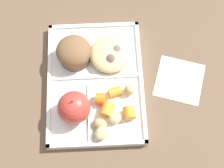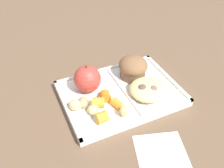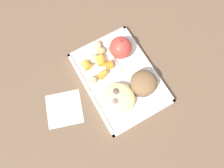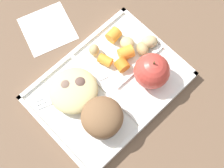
{
  "view_description": "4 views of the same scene",
  "coord_description": "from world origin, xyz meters",
  "px_view_note": "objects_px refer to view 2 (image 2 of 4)",
  "views": [
    {
      "loc": [
        -0.34,
        -0.02,
        0.8
      ],
      "look_at": [
        -0.01,
        -0.04,
        0.03
      ],
      "focal_mm": 57.21,
      "sensor_mm": 36.0,
      "label": 1
    },
    {
      "loc": [
        -0.23,
        -0.44,
        0.47
      ],
      "look_at": [
        -0.03,
        0.0,
        0.05
      ],
      "focal_mm": 39.55,
      "sensor_mm": 36.0,
      "label": 2
    },
    {
      "loc": [
        0.19,
        -0.14,
        0.66
      ],
      "look_at": [
        0.02,
        -0.04,
        0.05
      ],
      "focal_mm": 33.13,
      "sensor_mm": 36.0,
      "label": 3
    },
    {
      "loc": [
        0.17,
        0.18,
        0.69
      ],
      "look_at": [
        -0.0,
        0.01,
        0.03
      ],
      "focal_mm": 54.49,
      "sensor_mm": 36.0,
      "label": 4
    }
  ],
  "objects_px": {
    "bran_muffin": "(133,67)",
    "plastic_fork": "(153,95)",
    "green_apple": "(87,79)",
    "lunch_tray": "(120,94)"
  },
  "relations": [
    {
      "from": "green_apple",
      "to": "lunch_tray",
      "type": "bearing_deg",
      "value": -32.1
    },
    {
      "from": "lunch_tray",
      "to": "green_apple",
      "type": "bearing_deg",
      "value": 147.9
    },
    {
      "from": "bran_muffin",
      "to": "plastic_fork",
      "type": "distance_m",
      "value": 0.1
    },
    {
      "from": "bran_muffin",
      "to": "plastic_fork",
      "type": "relative_size",
      "value": 0.54
    },
    {
      "from": "green_apple",
      "to": "plastic_fork",
      "type": "relative_size",
      "value": 0.53
    },
    {
      "from": "plastic_fork",
      "to": "green_apple",
      "type": "bearing_deg",
      "value": 146.89
    },
    {
      "from": "lunch_tray",
      "to": "green_apple",
      "type": "relative_size",
      "value": 3.85
    },
    {
      "from": "bran_muffin",
      "to": "green_apple",
      "type": "bearing_deg",
      "value": 180.0
    },
    {
      "from": "bran_muffin",
      "to": "plastic_fork",
      "type": "xyz_separation_m",
      "value": [
        0.01,
        -0.1,
        -0.03
      ]
    },
    {
      "from": "lunch_tray",
      "to": "bran_muffin",
      "type": "distance_m",
      "value": 0.09
    }
  ]
}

